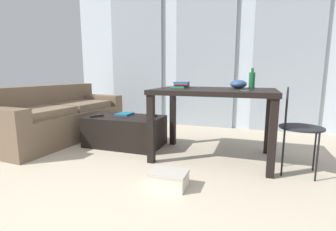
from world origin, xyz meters
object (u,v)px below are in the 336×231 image
object	(u,v)px
scissors	(248,90)
magazine	(125,114)
bottle_near	(252,80)
bowl	(238,84)
couch	(58,118)
craft_table	(214,99)
tv_remote_secondary	(152,116)
shoebox	(169,179)
wire_chair	(294,120)
tv_remote_primary	(96,116)
book_stack	(181,85)
coffee_table	(125,131)

from	to	relation	value
scissors	magazine	world-z (taller)	scissors
bottle_near	bowl	distance (m)	0.18
couch	craft_table	size ratio (longest dim) A/B	1.58
tv_remote_secondary	shoebox	xyz separation A→B (m)	(0.59, -1.06, -0.33)
couch	wire_chair	xyz separation A→B (m)	(3.04, -0.28, 0.21)
wire_chair	bottle_near	bearing A→B (deg)	131.06
tv_remote_primary	book_stack	bearing A→B (deg)	39.10
bottle_near	book_stack	xyz separation A→B (m)	(-0.78, -0.18, -0.06)
craft_table	magazine	world-z (taller)	craft_table
coffee_table	craft_table	xyz separation A→B (m)	(1.17, -0.11, 0.48)
wire_chair	tv_remote_secondary	bearing A→B (deg)	166.94
bowl	tv_remote_secondary	size ratio (longest dim) A/B	1.25
bottle_near	magazine	xyz separation A→B (m)	(-1.61, -0.07, -0.47)
coffee_table	bottle_near	size ratio (longest dim) A/B	4.32
bowl	shoebox	bearing A→B (deg)	-113.96
book_stack	scissors	world-z (taller)	book_stack
couch	coffee_table	world-z (taller)	couch
couch	scissors	xyz separation A→B (m)	(2.61, -0.27, 0.48)
bowl	book_stack	world-z (taller)	bowl
shoebox	tv_remote_secondary	bearing A→B (deg)	118.97
book_stack	wire_chair	bearing A→B (deg)	-13.24
wire_chair	tv_remote_primary	xyz separation A→B (m)	(-2.28, 0.15, -0.11)
craft_table	shoebox	xyz separation A→B (m)	(-0.22, -0.87, -0.60)
book_stack	tv_remote_primary	distance (m)	1.18
wire_chair	magazine	xyz separation A→B (m)	(-2.01, 0.39, -0.11)
wire_chair	scissors	xyz separation A→B (m)	(-0.43, 0.01, 0.27)
tv_remote_secondary	couch	bearing A→B (deg)	-162.79
couch	craft_table	xyz separation A→B (m)	(2.26, -0.11, 0.37)
bowl	scissors	xyz separation A→B (m)	(0.11, -0.34, -0.05)
craft_table	wire_chair	bearing A→B (deg)	-12.51
couch	coffee_table	distance (m)	1.10
book_stack	tv_remote_primary	size ratio (longest dim) A/B	1.52
tv_remote_primary	wire_chair	bearing A→B (deg)	28.62
magazine	tv_remote_primary	bearing A→B (deg)	-140.81
coffee_table	bottle_near	distance (m)	1.70
scissors	shoebox	distance (m)	1.15
book_stack	tv_remote_primary	world-z (taller)	book_stack
couch	magazine	xyz separation A→B (m)	(1.03, 0.11, 0.10)
craft_table	book_stack	world-z (taller)	book_stack
coffee_table	tv_remote_primary	xyz separation A→B (m)	(-0.34, -0.14, 0.21)
coffee_table	wire_chair	bearing A→B (deg)	-8.34
shoebox	scissors	bearing A→B (deg)	50.58
magazine	shoebox	world-z (taller)	magazine
book_stack	shoebox	size ratio (longest dim) A/B	0.91
bottle_near	scissors	xyz separation A→B (m)	(-0.02, -0.45, -0.09)
tv_remote_primary	tv_remote_secondary	world-z (taller)	same
tv_remote_primary	shoebox	world-z (taller)	tv_remote_primary
tv_remote_secondary	scissors	bearing A→B (deg)	-3.43
book_stack	craft_table	bearing A→B (deg)	-14.65
scissors	tv_remote_primary	world-z (taller)	scissors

